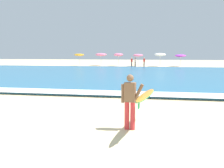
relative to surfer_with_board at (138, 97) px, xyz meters
name	(u,v)px	position (x,y,z in m)	size (l,w,h in m)	color
ground_plane	(39,132)	(-2.94, -0.70, -1.03)	(160.00, 160.00, 0.00)	beige
sea	(123,74)	(-2.94, 19.44, -0.96)	(120.00, 28.00, 0.14)	teal
surf_foam	(93,92)	(-2.94, 6.04, -0.89)	(120.00, 1.71, 0.01)	white
surfer_with_board	(138,97)	(0.00, 0.00, 0.00)	(1.10, 2.91, 1.73)	red
beach_umbrella_0	(79,55)	(-13.23, 36.09, 1.00)	(1.86, 1.88, 2.30)	beige
beach_umbrella_1	(101,55)	(-9.56, 38.02, 1.04)	(2.10, 2.10, 2.35)	beige
beach_umbrella_2	(118,55)	(-6.14, 37.48, 1.03)	(1.74, 1.76, 2.37)	beige
beach_umbrella_3	(138,55)	(-2.46, 36.60, 0.95)	(1.76, 1.78, 2.25)	beige
beach_umbrella_4	(160,55)	(1.39, 36.48, 1.08)	(1.98, 2.01, 2.41)	beige
beach_umbrella_5	(180,56)	(4.91, 37.27, 0.88)	(1.94, 1.97, 2.21)	beige
beachgoer_near_row_left	(135,62)	(-2.95, 36.31, -0.19)	(0.32, 0.20, 1.58)	#383842
beachgoer_near_row_mid	(144,62)	(-1.38, 36.35, -0.19)	(0.32, 0.20, 1.58)	#383842
beachgoer_near_row_right	(132,62)	(-3.54, 35.85, -0.19)	(0.32, 0.20, 1.58)	#383842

